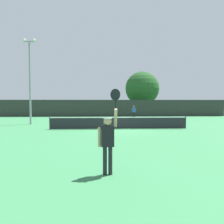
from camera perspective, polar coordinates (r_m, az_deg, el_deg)
The scene contains 10 objects.
ground_plane at distance 17.34m, azimuth 1.81°, elevation -4.53°, with size 120.00×120.00×0.00m, color #387F4C.
tennis_net at distance 17.29m, azimuth 1.81°, elevation -2.84°, with size 11.05×0.08×1.07m.
perimeter_fence at distance 33.10m, azimuth -0.46°, elevation 1.04°, with size 36.14×0.12×2.56m, color #2D332D.
player_serving at distance 6.33m, azimuth -1.09°, elevation -6.59°, with size 0.67×0.40×2.54m.
player_receiving at distance 28.74m, azimuth 5.81°, elevation 0.33°, with size 0.57×0.25×1.69m.
tennis_ball at distance 18.97m, azimuth 0.52°, elevation -3.82°, with size 0.07×0.07×0.07m, color #CCE033.
light_pole at distance 22.56m, azimuth -20.96°, elevation 8.92°, with size 1.18×0.28×8.29m.
large_tree at distance 38.64m, azimuth 8.00°, elevation 6.19°, with size 5.96×5.96×7.62m.
parked_car_near at distance 39.78m, azimuth -5.69°, elevation 0.55°, with size 1.92×4.21×1.69m.
parked_car_mid at distance 42.33m, azimuth 8.30°, elevation 0.65°, with size 2.08×4.28×1.69m.
Camera 1 is at (-1.42, -17.16, 2.12)m, focal length 34.44 mm.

